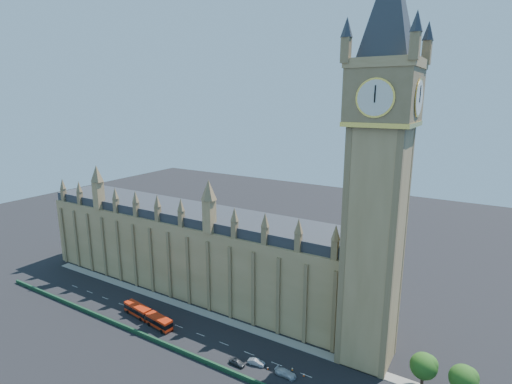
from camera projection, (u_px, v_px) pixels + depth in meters
The scene contains 14 objects.
ground at pixel (212, 339), 108.59m from camera, with size 400.00×400.00×0.00m, color black.
palace_westminster at pixel (192, 248), 136.36m from camera, with size 120.00×20.00×28.00m.
elizabeth_tower at pixel (381, 142), 88.44m from camera, with size 20.59×20.59×105.00m.
bridge_parapet at pixel (190, 355), 100.98m from camera, with size 160.00×0.60×1.20m, color #1E4C2D.
kerb_north at pixel (232, 322), 116.47m from camera, with size 160.00×3.00×0.16m, color gray.
tree_east_near at pixel (425, 366), 89.22m from camera, with size 6.00×6.00×8.50m.
tree_east_far at pixel (465, 378), 85.16m from camera, with size 6.00×6.00×8.50m.
red_bus at pixel (147, 316), 117.00m from camera, with size 20.07×5.60×3.38m.
car_grey at pixel (237, 362), 97.96m from camera, with size 1.74×4.33×1.47m, color #383B3F.
car_silver at pixel (256, 362), 98.06m from camera, with size 1.49×4.27×1.41m, color #9B9CA2.
car_white at pixel (286, 373), 94.00m from camera, with size 2.12×5.21×1.51m, color silver.
cone_a at pixel (292, 369), 96.04m from camera, with size 0.50×0.50×0.78m.
cone_b at pixel (304, 375), 94.03m from camera, with size 0.51×0.51×0.74m.
cone_d at pixel (268, 368), 96.42m from camera, with size 0.56×0.56×0.69m.
Camera 1 is at (60.49, -76.13, 63.97)m, focal length 28.00 mm.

